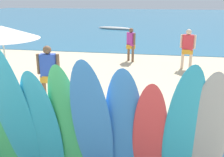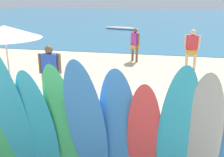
% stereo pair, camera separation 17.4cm
% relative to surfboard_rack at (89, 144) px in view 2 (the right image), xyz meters
% --- Properties ---
extents(ground, '(60.00, 60.00, 0.00)m').
position_rel_surfboard_rack_xyz_m(ground, '(0.00, 14.00, -0.53)').
color(ground, beige).
extents(ocean_water, '(60.00, 40.00, 0.02)m').
position_rel_surfboard_rack_xyz_m(ocean_water, '(0.00, 29.33, -0.52)').
color(ocean_water, teal).
rests_on(ocean_water, ground).
extents(surfboard_rack, '(4.58, 0.07, 0.63)m').
position_rel_surfboard_rack_xyz_m(surfboard_rack, '(0.00, 0.00, 0.00)').
color(surfboard_rack, brown).
rests_on(surfboard_rack, ground).
extents(surfboard_teal_3, '(0.57, 0.81, 2.44)m').
position_rel_surfboard_rack_xyz_m(surfboard_teal_3, '(-0.98, -0.61, 0.69)').
color(surfboard_teal_3, '#289EC6').
rests_on(surfboard_teal_3, ground).
extents(surfboard_teal_4, '(0.55, 0.65, 2.01)m').
position_rel_surfboard_rack_xyz_m(surfboard_teal_4, '(-0.59, -0.53, 0.48)').
color(surfboard_teal_4, '#289EC6').
rests_on(surfboard_teal_4, ground).
extents(surfboard_green_5, '(0.55, 0.67, 2.10)m').
position_rel_surfboard_rack_xyz_m(surfboard_green_5, '(-0.21, -0.50, 0.52)').
color(surfboard_green_5, '#38B266').
rests_on(surfboard_green_5, ground).
extents(surfboard_blue_6, '(0.59, 0.86, 2.23)m').
position_rel_surfboard_rack_xyz_m(surfboard_blue_6, '(0.17, -0.61, 0.59)').
color(surfboard_blue_6, '#337AD1').
rests_on(surfboard_blue_6, ground).
extents(surfboard_blue_7, '(0.54, 0.68, 2.10)m').
position_rel_surfboard_rack_xyz_m(surfboard_blue_7, '(0.59, -0.53, 0.53)').
color(surfboard_blue_7, '#337AD1').
rests_on(surfboard_blue_7, ground).
extents(surfboard_red_8, '(0.48, 0.73, 1.95)m').
position_rel_surfboard_rack_xyz_m(surfboard_red_8, '(0.94, -0.53, 0.45)').
color(surfboard_red_8, '#D13D42').
rests_on(surfboard_red_8, ground).
extents(surfboard_teal_9, '(0.55, 0.83, 2.21)m').
position_rel_surfboard_rack_xyz_m(surfboard_teal_9, '(1.36, -0.58, 0.58)').
color(surfboard_teal_9, '#289EC6').
rests_on(surfboard_teal_9, ground).
extents(surfboard_grey_10, '(0.56, 0.85, 2.15)m').
position_rel_surfboard_rack_xyz_m(surfboard_grey_10, '(1.67, -0.57, 0.55)').
color(surfboard_grey_10, '#999EA3').
rests_on(surfboard_grey_10, ground).
extents(beachgoer_by_water, '(0.59, 0.28, 1.59)m').
position_rel_surfboard_rack_xyz_m(beachgoer_by_water, '(2.17, 7.00, 0.39)').
color(beachgoer_by_water, beige).
rests_on(beachgoer_by_water, ground).
extents(beachgoer_photographing, '(0.61, 0.27, 1.62)m').
position_rel_surfboard_rack_xyz_m(beachgoer_photographing, '(-1.85, 2.69, 0.41)').
color(beachgoer_photographing, brown).
rests_on(beachgoer_photographing, ground).
extents(beachgoer_strolling, '(0.42, 0.42, 1.48)m').
position_rel_surfboard_rack_xyz_m(beachgoer_strolling, '(-0.17, 7.87, 0.33)').
color(beachgoer_strolling, brown).
rests_on(beachgoer_strolling, ground).
extents(beach_umbrella, '(1.93, 1.93, 2.12)m').
position_rel_surfboard_rack_xyz_m(beach_umbrella, '(-3.01, 2.57, 1.43)').
color(beach_umbrella, silver).
rests_on(beach_umbrella, ground).
extents(distant_boat, '(3.13, 1.25, 0.25)m').
position_rel_surfboard_rack_xyz_m(distant_boat, '(-2.58, 18.59, -0.41)').
color(distant_boat, silver).
rests_on(distant_boat, ground).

